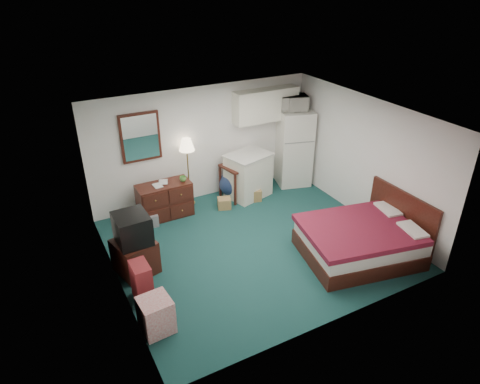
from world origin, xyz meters
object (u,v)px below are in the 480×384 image
tv_stand (135,256)px  floor_lamp (188,172)px  suitcase (142,282)px  dresser (165,200)px  fridge (294,147)px  desk (237,181)px  bed (359,241)px  kitchen_counter (248,176)px

tv_stand → floor_lamp: bearing=31.7°
suitcase → floor_lamp: bearing=53.1°
dresser → fridge: bearing=1.2°
desk → fridge: 1.60m
tv_stand → suitcase: bearing=-112.3°
bed → suitcase: 3.81m
kitchen_counter → tv_stand: (-3.02, -1.49, -0.19)m
kitchen_counter → bed: size_ratio=0.51×
kitchen_counter → fridge: fridge is taller
kitchen_counter → bed: (0.62, -2.95, -0.18)m
desk → fridge: bearing=-8.4°
tv_stand → suitcase: (-0.10, -0.75, 0.03)m
dresser → fridge: size_ratio=0.61×
desk → bed: desk is taller
fridge → suitcase: bearing=-136.1°
fridge → suitcase: (-4.40, -2.35, -0.56)m
dresser → kitchen_counter: (1.96, -0.01, 0.12)m
fridge → bed: size_ratio=0.92×
desk → bed: bearing=-84.2°
desk → fridge: (1.52, 0.05, 0.51)m
kitchen_counter → suitcase: size_ratio=1.48×
dresser → floor_lamp: (0.65, 0.27, 0.38)m
kitchen_counter → suitcase: 3.85m
kitchen_counter → fridge: 1.34m
floor_lamp → desk: 1.15m
fridge → bed: 3.18m
dresser → bed: 3.93m
dresser → suitcase: size_ratio=1.65×
desk → fridge: size_ratio=0.43×
floor_lamp → bed: 3.79m
bed → suitcase: size_ratio=2.91×
desk → kitchen_counter: 0.27m
kitchen_counter → bed: bearing=-93.8°
kitchen_counter → desk: bearing=150.6°
floor_lamp → tv_stand: (-1.71, -1.77, -0.46)m
fridge → bed: fridge is taller
kitchen_counter → floor_lamp: bearing=152.2°
fridge → tv_stand: fridge is taller
kitchen_counter → tv_stand: bearing=-169.5°
dresser → fridge: (3.24, 0.10, 0.52)m
dresser → desk: desk is taller
floor_lamp → kitchen_counter: (1.31, -0.28, -0.27)m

